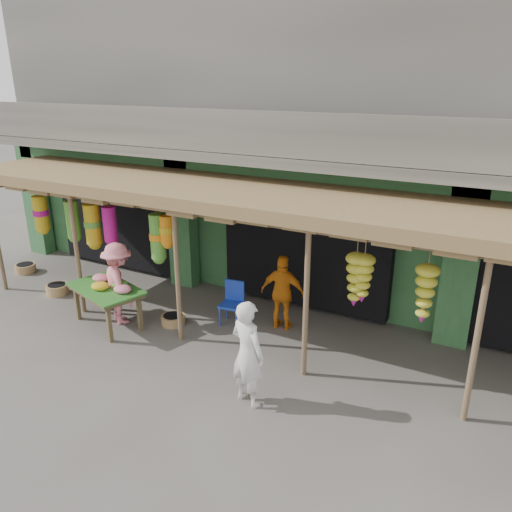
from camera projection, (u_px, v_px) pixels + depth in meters
The scene contains 11 objects.
ground at pixel (256, 354), 8.92m from camera, with size 80.00×80.00×0.00m, color #514C47.
building at pixel (352, 135), 11.82m from camera, with size 16.40×6.80×7.00m.
awning at pixel (271, 202), 8.77m from camera, with size 14.00×2.70×2.79m.
flower_table at pixel (107, 289), 9.72m from camera, with size 1.77×1.35×0.94m.
blue_chair at pixel (233, 300), 9.92m from camera, with size 0.46×0.47×0.86m.
basket_left at pixel (25, 268), 12.59m from camera, with size 0.50×0.50×0.21m, color #996F45.
basket_mid at pixel (173, 320), 9.96m from camera, with size 0.48×0.48×0.18m, color olive.
basket_right at pixel (57, 289), 11.33m from camera, with size 0.49×0.49×0.22m, color #906543.
person_front at pixel (248, 353), 7.33m from camera, with size 0.61×0.40×1.68m, color silver.
person_vendor at pixel (283, 293), 9.58m from camera, with size 0.88×0.37×1.51m, color orange.
person_shopper at pixel (119, 283), 9.82m from camera, with size 1.07×0.61×1.66m, color pink.
Camera 1 is at (3.65, -6.88, 4.68)m, focal length 35.00 mm.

